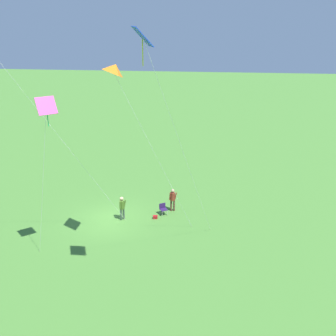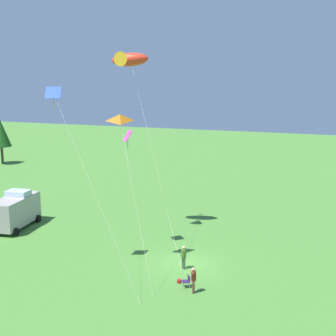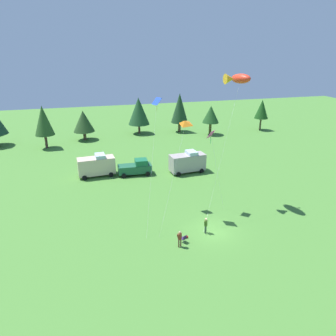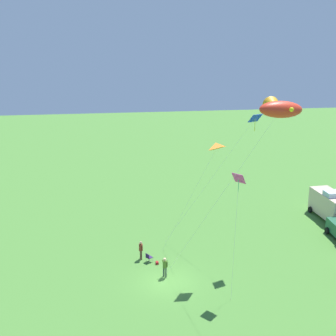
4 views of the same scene
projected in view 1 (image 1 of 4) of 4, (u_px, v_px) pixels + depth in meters
The scene contains 8 objects.
ground_plane at pixel (111, 219), 27.70m from camera, with size 160.00×160.00×0.00m, color #457B30.
person_kite_flyer at pixel (122, 206), 27.31m from camera, with size 0.53×0.50×1.74m.
folding_chair at pixel (163, 208), 28.23m from camera, with size 0.66×0.66×0.82m.
person_spectator at pixel (173, 198), 28.55m from camera, with size 0.58×0.40×1.74m.
backpack_on_grass at pixel (155, 217), 27.76m from camera, with size 0.32×0.22×0.22m, color #A3181A.
kite_diamond_blue at pixel (146, 47), 15.57m from camera, with size 3.57×8.07×13.02m.
kite_delta_orange at pixel (116, 70), 19.67m from camera, with size 4.61×4.71×11.30m.
kite_diamond_rainbow at pixel (46, 110), 19.81m from camera, with size 2.36×1.28×9.60m.
Camera 1 is at (-6.78, 23.92, 13.36)m, focal length 42.00 mm.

